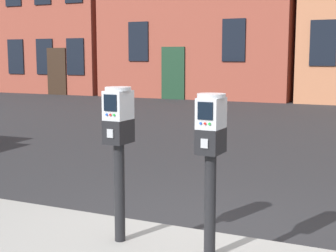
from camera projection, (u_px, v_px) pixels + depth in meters
ground_plane at (193, 252)px, 4.26m from camera, size 160.00×160.00×0.00m
parking_meter_near_kerb at (119, 136)px, 4.03m from camera, size 0.22×0.26×1.31m
parking_meter_twin_adjacent at (211, 146)px, 3.70m from camera, size 0.22×0.26×1.28m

